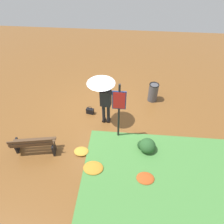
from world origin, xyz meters
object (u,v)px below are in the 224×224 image
at_px(trash_bin, 153,92).
at_px(handbag, 90,111).
at_px(info_sign_post, 119,106).
at_px(park_bench, 34,144).
at_px(person_with_umbrella, 103,90).

bearing_deg(trash_bin, handbag, 23.18).
bearing_deg(info_sign_post, park_bench, 19.34).
height_order(handbag, trash_bin, trash_bin).
relative_size(handbag, park_bench, 0.26).
xyz_separation_m(person_with_umbrella, park_bench, (2.14, 1.65, -1.15)).
bearing_deg(handbag, info_sign_post, 137.63).
bearing_deg(trash_bin, person_with_umbrella, 38.30).
distance_m(person_with_umbrella, handbag, 1.62).
height_order(person_with_umbrella, handbag, person_with_umbrella).
distance_m(person_with_umbrella, info_sign_post, 0.92).
distance_m(handbag, park_bench, 2.59).
bearing_deg(info_sign_post, person_with_umbrella, -49.11).
distance_m(info_sign_post, handbag, 2.12).
distance_m(person_with_umbrella, park_bench, 2.94).
height_order(person_with_umbrella, info_sign_post, info_sign_post).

